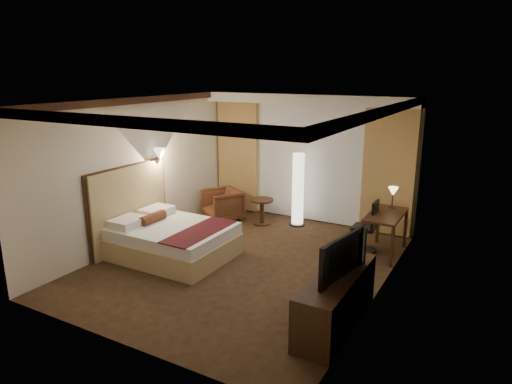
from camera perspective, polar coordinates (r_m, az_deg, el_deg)
The scene contains 21 objects.
floor at distance 7.82m, azimuth -1.45°, elevation -8.84°, with size 4.50×5.50×0.01m, color #301B13.
ceiling at distance 7.17m, azimuth -1.60°, elevation 11.33°, with size 4.50×5.50×0.01m, color white.
back_wall at distance 9.78m, azimuth 6.77°, elevation 4.22°, with size 4.50×0.02×2.70m, color beige.
left_wall at distance 8.72m, azimuth -14.35°, elevation 2.54°, with size 0.02×5.50×2.70m, color beige.
right_wall at distance 6.55m, azimuth 15.64°, elevation -1.57°, with size 0.02×5.50×2.70m, color beige.
crown_molding at distance 7.17m, azimuth -1.59°, elevation 10.85°, with size 4.50×5.50×0.12m, color black, non-canonical shape.
soffit at distance 9.40m, azimuth 6.40°, elevation 11.49°, with size 4.50×0.50×0.20m, color white.
curtain_sheer at distance 9.73m, azimuth 6.57°, elevation 3.57°, with size 2.48×0.04×2.45m, color silver.
curtain_left_drape at distance 10.44m, azimuth -2.21°, elevation 4.43°, with size 1.00×0.14×2.45m, color #AF8650.
curtain_right_drape at distance 9.17m, azimuth 16.25°, elevation 2.37°, with size 1.00×0.14×2.45m, color #AF8650.
wall_sconce at distance 8.85m, azimuth -11.94°, elevation 4.65°, with size 0.24×0.24×0.24m, color white, non-canonical shape.
bed at distance 8.10m, azimuth -10.28°, elevation -6.05°, with size 1.93×1.51×0.57m, color white, non-canonical shape.
headboard at distance 8.58m, azimuth -15.48°, elevation -1.87°, with size 0.12×1.81×1.50m, color tan, non-canonical shape.
armchair at distance 9.88m, azimuth -4.22°, elevation -1.44°, with size 0.72×0.68×0.75m, color #4A2116.
side_table at distance 9.62m, azimuth 0.74°, elevation -2.47°, with size 0.50×0.50×0.55m, color black, non-canonical shape.
floor_lamp at distance 9.46m, azimuth 5.27°, elevation 0.30°, with size 0.32×0.32×1.54m, color white, non-canonical shape.
desk at distance 8.35m, azimuth 15.78°, elevation -5.06°, with size 0.55×1.13×0.75m, color black, non-canonical shape.
desk_lamp at distance 8.58m, azimuth 16.71°, elevation -0.78°, with size 0.18×0.18×0.34m, color #FFD899, non-canonical shape.
office_chair at distance 8.35m, azimuth 13.37°, elevation -4.13°, with size 0.46×0.46×0.96m, color black, non-canonical shape.
dresser at distance 6.02m, azimuth 10.00°, elevation -13.11°, with size 0.50×1.76×0.69m, color black, non-canonical shape.
television at distance 5.75m, azimuth 10.01°, elevation -7.28°, with size 1.08×0.62×0.14m, color black.
Camera 1 is at (3.67, -6.14, 3.15)m, focal length 32.00 mm.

